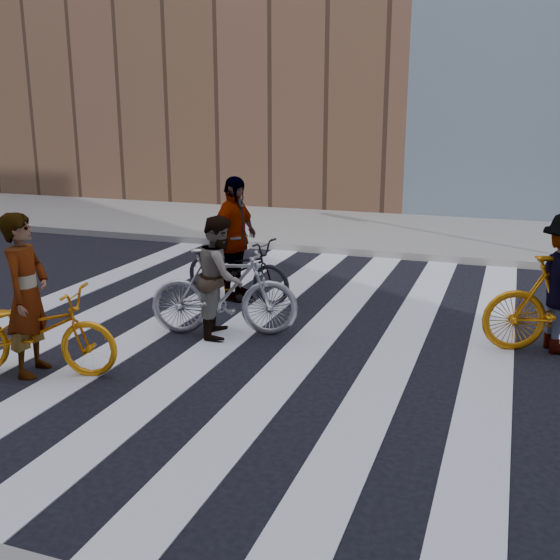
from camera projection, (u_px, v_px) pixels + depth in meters
The scene contains 9 objects.
ground at pixel (278, 332), 8.87m from camera, with size 100.00×100.00×0.00m, color black.
sidewalk_far at pixel (384, 232), 15.68m from camera, with size 100.00×5.00×0.15m, color gray.
zebra_crosswalk at pixel (278, 332), 8.86m from camera, with size 8.25×10.00×0.01m.
bike_yellow_left at pixel (34, 331), 7.37m from camera, with size 0.67×1.93×1.01m, color orange.
bike_silver_mid at pixel (224, 292), 8.63m from camera, with size 0.55×1.95×1.17m, color #A2A4AC.
bike_dark_rear at pixel (237, 269), 10.30m from camera, with size 0.66×1.89×0.99m, color black.
rider_left at pixel (27, 295), 7.28m from camera, with size 0.67×0.44×1.85m, color slate.
rider_mid at pixel (220, 276), 8.59m from camera, with size 0.78×0.61×1.61m, color slate.
rider_rear at pixel (234, 239), 10.20m from camera, with size 1.14×0.47×1.94m, color slate.
Camera 1 is at (2.86, -7.90, 2.92)m, focal length 42.00 mm.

